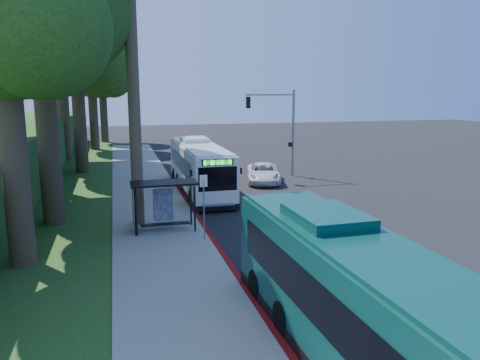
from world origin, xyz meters
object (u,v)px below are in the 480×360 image
object	(u,v)px
teal_bus	(359,303)
pickup	(263,173)
bus_shelter	(159,197)
white_bus	(199,166)

from	to	relation	value
teal_bus	pickup	distance (m)	24.47
bus_shelter	teal_bus	size ratio (longest dim) A/B	0.26
bus_shelter	teal_bus	xyz separation A→B (m)	(3.71, -13.06, -0.02)
teal_bus	pickup	size ratio (longest dim) A/B	2.37
teal_bus	pickup	xyz separation A→B (m)	(5.20, 23.89, -1.06)
bus_shelter	teal_bus	distance (m)	13.57
teal_bus	bus_shelter	bearing A→B (deg)	104.72
pickup	white_bus	bearing A→B (deg)	-145.37
white_bus	pickup	xyz separation A→B (m)	(5.31, 1.93, -1.03)
pickup	bus_shelter	bearing A→B (deg)	-114.76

